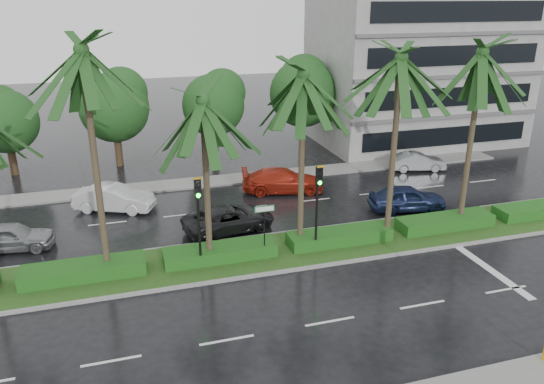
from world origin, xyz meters
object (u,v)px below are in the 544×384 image
object	(u,v)px
car_blue	(407,198)
car_silver	(10,237)
street_sign	(264,218)
car_darkgrey	(229,219)
car_red	(283,180)
car_grey	(417,162)
signal_median_left	(198,209)
car_white	(114,198)

from	to	relation	value
car_blue	car_silver	bearing A→B (deg)	97.94
street_sign	car_darkgrey	size ratio (longest dim) A/B	0.54
street_sign	car_red	size ratio (longest dim) A/B	0.51
street_sign	car_blue	bearing A→B (deg)	20.33
car_blue	car_grey	bearing A→B (deg)	-24.57
signal_median_left	car_white	bearing A→B (deg)	112.53
street_sign	car_grey	world-z (taller)	street_sign
car_silver	car_grey	xyz separation A→B (m)	(25.46, 5.20, -0.06)
signal_median_left	car_silver	size ratio (longest dim) A/B	1.09
car_white	car_darkgrey	size ratio (longest dim) A/B	0.93
street_sign	car_darkgrey	distance (m)	4.06
street_sign	car_grey	distance (m)	17.17
car_darkgrey	car_red	distance (m)	6.57
car_silver	car_red	distance (m)	15.58
car_white	car_grey	bearing A→B (deg)	-62.70
signal_median_left	car_grey	world-z (taller)	signal_median_left
car_silver	car_red	xyz separation A→B (m)	(15.09, 3.86, 0.05)
signal_median_left	car_blue	xyz separation A→B (m)	(12.50, 3.70, -2.26)
car_darkgrey	car_grey	distance (m)	16.09
signal_median_left	car_grey	distance (m)	19.87
car_silver	car_white	size ratio (longest dim) A/B	0.89
car_silver	car_white	xyz separation A→B (m)	(4.92, 3.73, 0.06)
car_grey	car_red	bearing A→B (deg)	109.91
car_red	street_sign	bearing A→B (deg)	168.81
car_silver	car_blue	xyz separation A→B (m)	(20.96, -1.10, 0.05)
car_grey	street_sign	bearing A→B (deg)	137.60
car_red	car_grey	size ratio (longest dim) A/B	1.33
signal_median_left	car_blue	bearing A→B (deg)	16.50
car_silver	car_blue	world-z (taller)	car_blue
car_red	car_grey	bearing A→B (deg)	-70.67
signal_median_left	street_sign	world-z (taller)	signal_median_left
car_blue	street_sign	bearing A→B (deg)	121.28
car_white	car_red	bearing A→B (deg)	-66.07
car_white	car_grey	xyz separation A→B (m)	(20.54, 1.47, -0.11)
signal_median_left	car_grey	bearing A→B (deg)	30.48
signal_median_left	car_silver	distance (m)	10.00
street_sign	car_darkgrey	xyz separation A→B (m)	(-0.87, 3.69, -1.45)
signal_median_left	street_sign	xyz separation A→B (m)	(3.00, 0.18, -0.87)
street_sign	car_blue	size ratio (longest dim) A/B	0.60
car_blue	car_grey	distance (m)	7.75
signal_median_left	car_red	world-z (taller)	signal_median_left
car_red	car_blue	size ratio (longest dim) A/B	1.17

